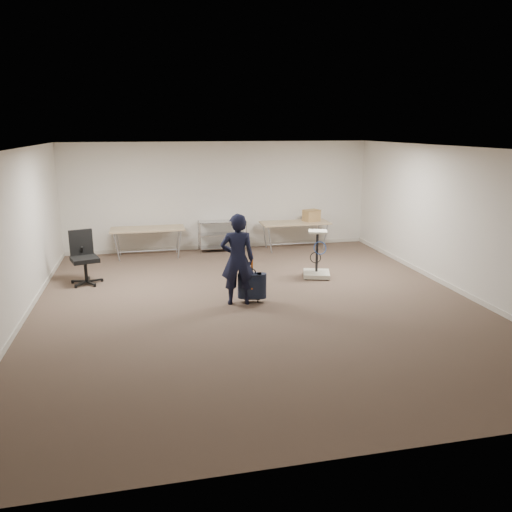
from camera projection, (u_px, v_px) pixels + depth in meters
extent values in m
plane|color=#3F2F26|center=(257.00, 304.00, 9.16)|extent=(9.00, 9.00, 0.00)
plane|color=silver|center=(220.00, 196.00, 13.07)|extent=(8.00, 0.00, 8.00)
plane|color=silver|center=(363.00, 324.00, 4.56)|extent=(8.00, 0.00, 8.00)
plane|color=silver|center=(13.00, 240.00, 7.99)|extent=(0.00, 9.00, 9.00)
plane|color=silver|center=(459.00, 220.00, 9.65)|extent=(0.00, 9.00, 9.00)
plane|color=white|center=(257.00, 148.00, 8.47)|extent=(8.00, 8.00, 0.00)
cube|color=beige|center=(221.00, 246.00, 13.40)|extent=(8.00, 0.02, 0.10)
cube|color=beige|center=(24.00, 318.00, 8.32)|extent=(0.02, 9.00, 0.10)
cube|color=beige|center=(451.00, 287.00, 9.98)|extent=(0.02, 9.00, 0.10)
cube|color=tan|center=(148.00, 229.00, 12.33)|extent=(1.80, 0.75, 0.03)
cylinder|color=#979A9F|center=(149.00, 251.00, 12.47)|extent=(1.50, 0.02, 0.02)
cylinder|color=#979A9F|center=(117.00, 247.00, 11.98)|extent=(0.13, 0.04, 0.69)
cylinder|color=#979A9F|center=(180.00, 244.00, 12.29)|extent=(0.13, 0.04, 0.69)
cylinder|color=#979A9F|center=(118.00, 242.00, 12.55)|extent=(0.13, 0.04, 0.69)
cylinder|color=#979A9F|center=(178.00, 239.00, 12.86)|extent=(0.13, 0.04, 0.69)
cube|color=tan|center=(295.00, 223.00, 13.12)|extent=(1.80, 0.75, 0.03)
cylinder|color=#979A9F|center=(295.00, 244.00, 13.26)|extent=(1.50, 0.02, 0.02)
cylinder|color=#979A9F|center=(270.00, 240.00, 12.77)|extent=(0.13, 0.04, 0.69)
cylinder|color=#979A9F|center=(325.00, 237.00, 13.08)|extent=(0.13, 0.04, 0.69)
cylinder|color=#979A9F|center=(265.00, 235.00, 13.34)|extent=(0.13, 0.04, 0.69)
cylinder|color=#979A9F|center=(318.00, 233.00, 13.65)|extent=(0.13, 0.04, 0.69)
cylinder|color=#BBBDC2|center=(200.00, 239.00, 12.70)|extent=(0.02, 0.02, 0.80)
cylinder|color=#BBBDC2|center=(246.00, 236.00, 12.95)|extent=(0.02, 0.02, 0.80)
cylinder|color=#BBBDC2|center=(198.00, 235.00, 13.13)|extent=(0.02, 0.02, 0.80)
cylinder|color=#BBBDC2|center=(243.00, 233.00, 13.37)|extent=(0.02, 0.02, 0.80)
cube|color=#BBBDC2|center=(222.00, 247.00, 13.11)|extent=(1.20, 0.45, 0.02)
cube|color=#BBBDC2|center=(222.00, 234.00, 13.02)|extent=(1.20, 0.45, 0.02)
cube|color=#BBBDC2|center=(222.00, 221.00, 12.94)|extent=(1.20, 0.45, 0.01)
imported|color=black|center=(238.00, 259.00, 8.98)|extent=(0.65, 0.47, 1.68)
cube|color=black|center=(252.00, 286.00, 9.17)|extent=(0.38, 0.27, 0.46)
cube|color=black|center=(252.00, 298.00, 9.25)|extent=(0.33, 0.20, 0.03)
cylinder|color=black|center=(246.00, 300.00, 9.24)|extent=(0.04, 0.07, 0.06)
cylinder|color=black|center=(258.00, 301.00, 9.24)|extent=(0.04, 0.07, 0.06)
torus|color=black|center=(252.00, 272.00, 9.11)|extent=(0.15, 0.05, 0.15)
cube|color=orange|center=(252.00, 263.00, 9.08)|extent=(0.03, 0.01, 0.36)
cylinder|color=black|center=(87.00, 281.00, 10.33)|extent=(0.67, 0.67, 0.10)
cylinder|color=black|center=(86.00, 271.00, 10.27)|extent=(0.07, 0.07, 0.45)
cube|color=black|center=(85.00, 259.00, 10.21)|extent=(0.64, 0.64, 0.09)
cube|color=black|center=(81.00, 242.00, 10.34)|extent=(0.47, 0.20, 0.53)
cube|color=#EDE3CC|center=(316.00, 274.00, 10.80)|extent=(0.70, 0.70, 0.09)
cylinder|color=black|center=(310.00, 279.00, 10.56)|extent=(0.07, 0.07, 0.04)
cylinder|color=black|center=(316.00, 251.00, 10.73)|extent=(0.06, 0.06, 0.89)
cube|color=#EDE3CC|center=(318.00, 232.00, 10.57)|extent=(0.47, 0.43, 0.04)
torus|color=#224EAE|center=(321.00, 248.00, 10.58)|extent=(0.31, 0.19, 0.27)
cube|color=#986947|center=(311.00, 215.00, 13.23)|extent=(0.48, 0.41, 0.30)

